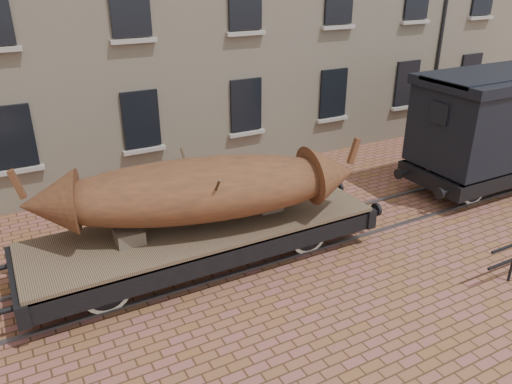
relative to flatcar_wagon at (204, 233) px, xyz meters
name	(u,v)px	position (x,y,z in m)	size (l,w,h in m)	color
ground	(300,237)	(2.64, 0.00, -0.83)	(90.00, 90.00, 0.00)	brown
rail_track	(300,236)	(2.64, 0.00, -0.80)	(30.00, 1.52, 0.06)	#59595E
flatcar_wagon	(204,233)	(0.00, 0.00, 0.00)	(8.85, 2.40, 1.34)	brown
iron_boat	(200,189)	(-0.03, 0.00, 1.10)	(7.39, 3.42, 1.74)	brown
goods_van	(509,115)	(10.02, 0.00, 1.42)	(6.93, 2.53, 3.59)	black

